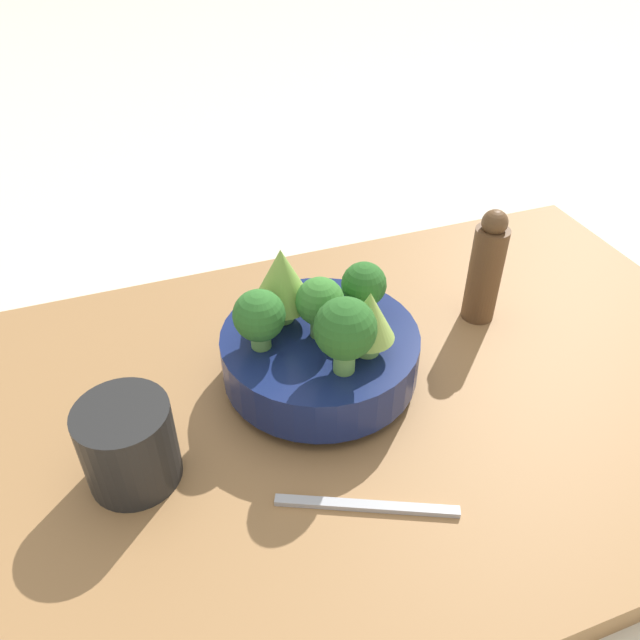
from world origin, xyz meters
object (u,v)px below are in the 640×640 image
bowl (320,354)px  cup (129,444)px  fork (367,506)px  pepper_mill (486,269)px

bowl → cup: 0.23m
cup → fork: (0.20, -0.11, -0.04)m
cup → fork: bearing=-29.8°
bowl → fork: size_ratio=1.36×
bowl → fork: 0.18m
cup → bowl: bearing=16.9°
bowl → cup: cup is taller
pepper_mill → fork: bearing=-138.8°
cup → fork: size_ratio=0.55×
bowl → pepper_mill: size_ratio=1.43×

